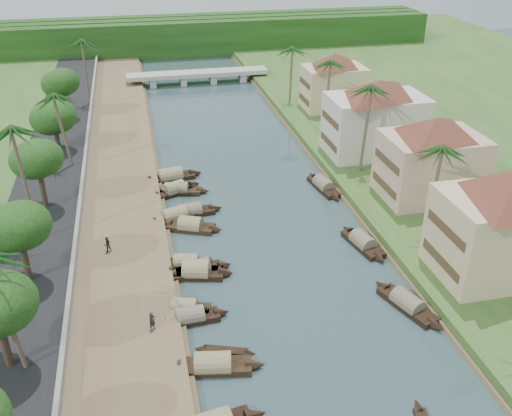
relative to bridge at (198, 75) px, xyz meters
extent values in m
plane|color=#31464A|center=(0.00, -72.00, -1.72)|extent=(220.00, 220.00, 0.00)
cube|color=brown|center=(-16.00, -52.00, -1.32)|extent=(10.00, 180.00, 0.80)
cube|color=#2F5220|center=(19.00, -52.00, -1.12)|extent=(16.00, 180.00, 1.20)
cube|color=black|center=(-24.50, -52.00, -1.02)|extent=(8.00, 180.00, 1.40)
cube|color=slate|center=(-20.20, -52.00, -0.37)|extent=(0.40, 180.00, 1.10)
cube|color=#14330E|center=(0.00, 23.00, 2.28)|extent=(120.00, 4.00, 8.00)
cube|color=#14330E|center=(0.00, 28.00, 2.28)|extent=(120.00, 4.00, 8.00)
cube|color=#14330E|center=(0.00, 33.00, 2.28)|extent=(120.00, 4.00, 8.00)
cube|color=#A3A398|center=(0.00, 0.00, 0.28)|extent=(28.00, 4.00, 0.80)
cube|color=#A3A398|center=(-9.00, 0.00, -0.82)|extent=(1.20, 3.50, 1.80)
cube|color=#A3A398|center=(-3.00, 0.00, -0.82)|extent=(1.20, 3.50, 1.80)
cube|color=#A3A398|center=(3.00, 0.00, -0.82)|extent=(1.20, 3.50, 1.80)
cube|color=#A3A398|center=(9.00, 0.00, -0.82)|extent=(1.20, 3.50, 1.80)
cube|color=#D1B58C|center=(19.00, -74.00, 3.48)|extent=(12.00, 8.00, 8.00)
cube|color=#4A3722|center=(12.95, -74.00, 1.48)|extent=(0.10, 6.40, 0.90)
cube|color=#4A3722|center=(12.95, -74.00, 4.68)|extent=(0.10, 6.40, 0.90)
cube|color=beige|center=(20.00, -58.00, 3.23)|extent=(11.00, 8.00, 7.50)
pyramid|color=brown|center=(20.00, -58.00, 8.08)|extent=(14.11, 14.11, 2.20)
cube|color=#4A3722|center=(14.45, -58.00, 1.35)|extent=(0.10, 6.40, 0.90)
cube|color=#4A3722|center=(14.45, -58.00, 4.35)|extent=(0.10, 6.40, 0.90)
cube|color=beige|center=(19.00, -44.00, 3.48)|extent=(13.00, 8.00, 8.00)
pyramid|color=brown|center=(19.00, -44.00, 8.58)|extent=(15.59, 15.59, 2.20)
cube|color=#4A3722|center=(12.45, -44.00, 1.48)|extent=(0.10, 6.40, 0.90)
cube|color=#4A3722|center=(12.45, -44.00, 4.68)|extent=(0.10, 6.40, 0.90)
cube|color=#D1B58C|center=(20.00, -24.00, 2.98)|extent=(10.00, 7.00, 7.00)
pyramid|color=brown|center=(20.00, -24.00, 7.58)|extent=(12.62, 12.62, 2.20)
cube|color=#4A3722|center=(14.95, -24.00, 1.23)|extent=(0.10, 5.60, 0.90)
cube|color=#4A3722|center=(14.95, -24.00, 4.03)|extent=(0.10, 5.60, 0.90)
cone|color=black|center=(-6.78, -85.38, -1.44)|extent=(2.04, 2.17, 2.09)
cube|color=black|center=(-9.02, -79.95, -1.52)|extent=(6.20, 2.87, 0.70)
cone|color=black|center=(-5.76, -80.53, -1.44)|extent=(1.97, 1.95, 1.87)
cone|color=black|center=(-12.28, -79.37, -1.44)|extent=(1.97, 1.95, 1.87)
cylinder|color=#93875E|center=(-9.02, -79.95, -1.14)|extent=(4.82, 2.70, 1.93)
cube|color=black|center=(-10.08, -73.80, -1.52)|extent=(5.16, 1.93, 0.70)
cone|color=black|center=(-7.27, -73.62, -1.44)|extent=(1.55, 1.54, 1.62)
cone|color=black|center=(-12.89, -73.98, -1.44)|extent=(1.55, 1.54, 1.62)
cylinder|color=#786A5A|center=(-10.08, -73.80, -1.14)|extent=(3.97, 1.92, 1.68)
cube|color=black|center=(-10.39, -72.40, -1.52)|extent=(4.72, 2.76, 0.70)
cone|color=black|center=(-8.02, -73.12, -1.44)|extent=(1.64, 1.68, 1.51)
cone|color=black|center=(-12.77, -71.67, -1.44)|extent=(1.64, 1.68, 1.51)
cylinder|color=#93875E|center=(-10.39, -72.40, -1.14)|extent=(3.72, 2.51, 1.58)
cube|color=black|center=(-8.74, -67.04, -1.52)|extent=(5.66, 3.27, 0.70)
cone|color=black|center=(-5.87, -67.75, -1.44)|extent=(1.97, 2.17, 2.01)
cone|color=black|center=(-11.61, -66.33, -1.44)|extent=(1.97, 2.17, 2.01)
cylinder|color=#93875E|center=(-8.74, -67.04, -1.14)|extent=(4.46, 3.05, 2.13)
cube|color=black|center=(-8.58, -66.70, -1.52)|extent=(5.30, 2.49, 0.70)
cone|color=black|center=(-5.77, -66.32, -1.44)|extent=(1.70, 1.83, 1.81)
cone|color=black|center=(-11.39, -67.07, -1.44)|extent=(1.70, 1.83, 1.81)
cylinder|color=#786A5A|center=(-8.58, -66.70, -1.14)|extent=(4.12, 2.40, 1.90)
cube|color=black|center=(-9.52, -65.23, -1.52)|extent=(5.21, 2.58, 0.70)
cone|color=black|center=(-6.81, -65.82, -1.44)|extent=(1.70, 1.68, 1.57)
cone|color=black|center=(-12.23, -64.65, -1.44)|extent=(1.70, 1.68, 1.57)
cylinder|color=#93875E|center=(-9.52, -65.23, -1.14)|extent=(4.07, 2.40, 1.63)
cube|color=black|center=(-8.23, -58.06, -1.52)|extent=(5.59, 3.88, 0.70)
cone|color=black|center=(-5.55, -59.22, -1.44)|extent=(2.12, 2.23, 1.92)
cone|color=black|center=(-10.90, -56.90, -1.44)|extent=(2.12, 2.23, 1.92)
cylinder|color=#93875E|center=(-8.23, -58.06, -1.14)|extent=(4.49, 3.46, 2.03)
cube|color=black|center=(-7.98, -54.73, -1.52)|extent=(5.99, 2.41, 0.70)
cone|color=black|center=(-4.76, -54.35, -1.44)|extent=(1.83, 1.75, 1.75)
cone|color=black|center=(-11.20, -55.11, -1.44)|extent=(1.83, 1.75, 1.75)
cylinder|color=#786A5A|center=(-7.98, -54.73, -1.14)|extent=(4.64, 2.32, 1.81)
cube|color=black|center=(-9.73, -55.42, -1.52)|extent=(5.89, 3.46, 0.70)
cone|color=black|center=(-6.78, -54.47, -1.44)|extent=(2.04, 2.07, 1.83)
cone|color=black|center=(-12.69, -56.37, -1.44)|extent=(2.04, 2.07, 1.83)
cylinder|color=#93875E|center=(-9.73, -55.42, -1.14)|extent=(4.65, 3.12, 1.91)
cube|color=black|center=(-9.19, -48.67, -1.52)|extent=(5.77, 4.09, 0.70)
cone|color=black|center=(-6.44, -47.34, -1.44)|extent=(2.18, 2.22, 1.87)
cone|color=black|center=(-11.94, -50.01, -1.44)|extent=(2.18, 2.22, 1.87)
cylinder|color=#93875E|center=(-9.19, -48.67, -1.14)|extent=(4.64, 3.60, 1.96)
cube|color=black|center=(-8.89, -48.68, -1.52)|extent=(6.27, 3.00, 0.70)
cone|color=black|center=(-5.62, -49.43, -1.44)|extent=(2.00, 1.86, 1.71)
cone|color=black|center=(-12.16, -47.92, -1.44)|extent=(2.00, 1.86, 1.71)
cylinder|color=#786A5A|center=(-8.89, -48.68, -1.14)|extent=(4.89, 2.74, 1.75)
cube|color=black|center=(-9.28, -44.52, -1.52)|extent=(6.48, 3.02, 0.70)
cone|color=black|center=(-5.86, -43.96, -1.44)|extent=(2.07, 2.09, 2.03)
cone|color=black|center=(-12.70, -45.09, -1.44)|extent=(2.07, 2.09, 2.03)
cylinder|color=#93875E|center=(-9.28, -44.52, -1.14)|extent=(5.04, 2.86, 2.11)
cube|color=black|center=(9.08, -76.09, -1.52)|extent=(3.68, 6.42, 0.70)
cone|color=black|center=(7.95, -72.84, -1.44)|extent=(2.07, 2.17, 1.78)
cone|color=black|center=(10.20, -79.34, -1.44)|extent=(2.07, 2.17, 1.78)
cylinder|color=#786A5A|center=(9.08, -76.09, -1.14)|extent=(3.27, 5.06, 1.83)
cube|color=black|center=(9.10, -65.47, -1.52)|extent=(2.98, 6.08, 0.70)
cone|color=black|center=(8.45, -62.29, -1.44)|extent=(1.97, 1.98, 1.85)
cone|color=black|center=(9.75, -68.64, -1.44)|extent=(1.97, 1.98, 1.85)
cylinder|color=#786A5A|center=(9.10, -65.47, -1.14)|extent=(2.78, 4.75, 1.93)
cube|color=black|center=(9.44, -51.42, -1.52)|extent=(2.69, 6.47, 0.70)
cone|color=black|center=(8.93, -47.97, -1.44)|extent=(1.86, 2.00, 1.82)
cone|color=black|center=(9.95, -54.87, -1.44)|extent=(1.86, 2.00, 1.82)
cylinder|color=#786A5A|center=(9.44, -51.42, -1.14)|extent=(2.55, 5.02, 1.87)
cone|color=black|center=(4.78, -86.81, -1.62)|extent=(1.14, 1.41, 0.92)
cube|color=black|center=(-7.78, -78.22, -1.62)|extent=(3.73, 1.99, 0.35)
cone|color=black|center=(-5.84, -78.91, -1.62)|extent=(1.14, 1.08, 0.82)
cone|color=black|center=(-9.73, -77.53, -1.62)|extent=(1.14, 1.08, 0.82)
cube|color=black|center=(-8.35, -48.45, -1.62)|extent=(4.39, 1.26, 0.35)
cone|color=black|center=(-5.93, -48.22, -1.62)|extent=(1.16, 0.96, 0.86)
cone|color=black|center=(-10.77, -48.67, -1.62)|extent=(1.16, 0.96, 0.86)
cylinder|color=brown|center=(16.00, -66.06, 4.38)|extent=(0.66, 0.36, 9.80)
sphere|color=#1C4B19|center=(16.00, -66.06, 9.08)|extent=(3.20, 3.20, 3.20)
cylinder|color=brown|center=(15.00, -49.71, 5.15)|extent=(0.95, 0.36, 11.35)
sphere|color=#1C4B19|center=(15.00, -49.71, 10.60)|extent=(3.20, 3.20, 3.20)
cylinder|color=brown|center=(16.00, -32.24, 4.58)|extent=(0.71, 0.36, 10.21)
sphere|color=#1C4B19|center=(16.00, -32.24, 9.48)|extent=(3.20, 3.20, 3.20)
cylinder|color=brown|center=(-23.00, -78.11, 4.66)|extent=(1.25, 0.36, 9.96)
cylinder|color=brown|center=(-24.00, -59.03, 5.82)|extent=(0.98, 0.36, 12.29)
sphere|color=#1C4B19|center=(-24.00, -59.03, 11.72)|extent=(3.20, 3.20, 3.20)
cylinder|color=brown|center=(-22.00, -40.18, 4.54)|extent=(1.35, 0.36, 9.70)
sphere|color=#1C4B19|center=(-22.00, -40.18, 9.20)|extent=(3.20, 3.20, 3.20)
cylinder|color=brown|center=(14.00, -18.67, 4.14)|extent=(0.56, 0.36, 9.33)
sphere|color=#1C4B19|center=(14.00, -18.67, 8.62)|extent=(3.20, 3.20, 3.20)
cylinder|color=brown|center=(-20.50, -13.04, 5.07)|extent=(0.38, 0.36, 10.78)
sphere|color=#1C4B19|center=(-20.50, -13.04, 10.24)|extent=(3.20, 3.20, 3.20)
cylinder|color=#453627|center=(-24.00, -77.62, 1.59)|extent=(0.60, 0.60, 3.92)
cylinder|color=#453627|center=(-24.00, -66.32, 1.57)|extent=(0.60, 0.60, 3.88)
ellipsoid|color=#14330E|center=(-24.00, -66.32, 5.28)|extent=(5.19, 5.19, 4.27)
cylinder|color=#453627|center=(-24.00, -51.57, 1.65)|extent=(0.60, 0.60, 4.03)
ellipsoid|color=#14330E|center=(-24.00, -51.57, 5.49)|extent=(5.09, 5.09, 4.18)
cylinder|color=#453627|center=(-24.00, -33.90, 1.24)|extent=(0.60, 0.60, 3.19)
ellipsoid|color=#14330E|center=(-24.00, -33.90, 4.28)|extent=(5.49, 5.49, 4.51)
cylinder|color=#453627|center=(-24.00, -19.92, 1.57)|extent=(0.60, 0.60, 3.88)
ellipsoid|color=#14330E|center=(-24.00, -19.92, 5.28)|extent=(5.16, 5.16, 4.25)
cylinder|color=#453627|center=(24.00, -42.03, 1.36)|extent=(0.60, 0.60, 3.85)
ellipsoid|color=#14330E|center=(24.00, -42.03, 5.04)|extent=(4.05, 4.05, 3.33)
imported|color=black|center=(-13.30, -75.14, -0.07)|extent=(0.74, 0.71, 1.71)
imported|color=#302A21|center=(-17.06, -62.01, -0.11)|extent=(0.96, 0.86, 1.63)
camera|label=1|loc=(-12.87, -113.01, 30.18)|focal=40.00mm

